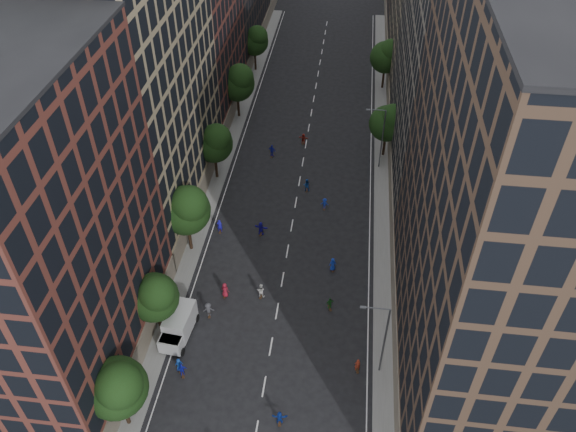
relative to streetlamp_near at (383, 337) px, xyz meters
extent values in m
plane|color=black|center=(-10.37, 28.00, -5.17)|extent=(240.00, 240.00, 0.00)
cube|color=slate|center=(-22.37, 35.50, -5.09)|extent=(4.00, 105.00, 0.15)
cube|color=slate|center=(1.63, 35.50, -5.09)|extent=(4.00, 105.00, 0.15)
cube|color=brown|center=(-29.37, -1.00, 9.83)|extent=(14.00, 22.00, 30.00)
cube|color=#968462|center=(-29.37, 23.00, 11.83)|extent=(14.00, 26.00, 34.00)
cube|color=brown|center=(-29.37, 46.00, 8.83)|extent=(14.00, 20.00, 28.00)
cube|color=#4B3628|center=(8.63, 3.00, 12.83)|extent=(14.00, 30.00, 36.00)
cube|color=#625B50|center=(8.63, 32.00, 11.33)|extent=(14.00, 28.00, 33.00)
cylinder|color=black|center=(-21.57, -8.00, -3.19)|extent=(0.36, 0.36, 3.96)
sphere|color=black|center=(-21.57, -8.00, 0.41)|extent=(5.20, 5.20, 5.20)
sphere|color=black|center=(-20.92, -8.52, 1.71)|extent=(3.90, 3.90, 3.90)
cylinder|color=black|center=(-21.57, 2.00, -3.32)|extent=(0.36, 0.36, 3.70)
sphere|color=black|center=(-21.57, 2.00, 0.04)|extent=(4.80, 4.80, 4.80)
sphere|color=black|center=(-20.97, 1.52, 1.24)|extent=(3.60, 3.60, 3.60)
cylinder|color=black|center=(-21.57, 14.00, -3.06)|extent=(0.36, 0.36, 4.22)
sphere|color=black|center=(-21.57, 14.00, 0.78)|extent=(5.60, 5.60, 5.60)
sphere|color=black|center=(-20.87, 13.44, 2.18)|extent=(4.20, 4.20, 4.20)
cylinder|color=black|center=(-21.57, 28.00, -3.23)|extent=(0.36, 0.36, 3.87)
sphere|color=black|center=(-21.57, 28.00, 0.29)|extent=(5.00, 5.00, 5.00)
sphere|color=black|center=(-20.94, 27.50, 1.54)|extent=(3.75, 3.75, 3.75)
cylinder|color=black|center=(-21.57, 44.00, -3.14)|extent=(0.36, 0.36, 4.05)
sphere|color=black|center=(-21.57, 44.00, 0.54)|extent=(5.40, 5.40, 5.40)
sphere|color=black|center=(-20.89, 43.46, 1.89)|extent=(4.05, 4.05, 4.05)
cylinder|color=black|center=(-21.57, 60.00, -3.28)|extent=(0.36, 0.36, 3.78)
sphere|color=black|center=(-21.57, 60.00, 0.16)|extent=(4.80, 4.80, 4.80)
sphere|color=black|center=(-20.97, 59.52, 1.36)|extent=(3.60, 3.60, 3.60)
cylinder|color=black|center=(0.83, 36.00, -3.30)|extent=(0.36, 0.36, 3.74)
sphere|color=black|center=(0.83, 36.00, 0.10)|extent=(5.00, 5.00, 5.00)
sphere|color=black|center=(1.46, 35.50, 1.35)|extent=(3.75, 3.75, 3.75)
cylinder|color=black|center=(0.83, 56.00, -3.19)|extent=(0.36, 0.36, 3.96)
sphere|color=black|center=(0.83, 56.00, 0.41)|extent=(5.20, 5.20, 5.20)
sphere|color=black|center=(1.48, 55.48, 1.71)|extent=(3.90, 3.90, 3.90)
cylinder|color=#595B60|center=(0.23, 0.00, -0.67)|extent=(0.18, 0.18, 9.00)
cylinder|color=#595B60|center=(-0.97, 0.00, 3.83)|extent=(2.40, 0.12, 0.12)
cube|color=#595B60|center=(-2.07, 0.00, 3.78)|extent=(0.50, 0.22, 0.15)
cylinder|color=#595B60|center=(0.23, 33.00, -0.67)|extent=(0.18, 0.18, 9.00)
cylinder|color=#595B60|center=(-0.97, 33.00, 3.83)|extent=(2.40, 0.12, 0.12)
cube|color=#595B60|center=(-2.07, 33.00, 3.78)|extent=(0.50, 0.22, 0.15)
cube|color=silver|center=(-19.61, 2.35, -3.58)|extent=(2.66, 4.15, 2.42)
cube|color=silver|center=(-19.83, -0.06, -4.01)|extent=(2.35, 1.95, 1.54)
cube|color=black|center=(-19.83, -0.06, -3.30)|extent=(2.10, 1.60, 0.11)
cylinder|color=black|center=(-20.95, -0.29, -4.75)|extent=(0.35, 0.86, 0.83)
cylinder|color=black|center=(-18.77, -0.49, -4.75)|extent=(0.35, 0.86, 0.83)
cylinder|color=black|center=(-20.56, 3.98, -4.75)|extent=(0.35, 0.86, 0.83)
cylinder|color=black|center=(-18.37, 3.78, -4.75)|extent=(0.35, 0.86, 0.83)
imported|color=#1442A9|center=(-18.57, -2.17, -4.40)|extent=(0.88, 0.73, 1.54)
imported|color=#161EB7|center=(-18.14, -2.70, -4.37)|extent=(1.01, 0.68, 1.59)
imported|color=#123097|center=(-8.46, -6.36, -4.41)|extent=(1.43, 0.55, 1.51)
imported|color=maroon|center=(-16.14, 7.39, -4.26)|extent=(1.01, 0.80, 1.82)
imported|color=#9B2E19|center=(-1.87, -0.19, -4.39)|extent=(0.65, 0.50, 1.57)
imported|color=silver|center=(-12.35, 7.79, -4.28)|extent=(0.93, 0.76, 1.78)
imported|color=#3F3F44|center=(-17.28, 4.57, -4.28)|extent=(1.26, 0.89, 1.77)
imported|color=#1B5A1E|center=(-4.92, 7.01, -4.41)|extent=(0.97, 0.69, 1.52)
imported|color=#1B13A1|center=(-13.88, 17.49, -4.27)|extent=(1.73, 0.82, 1.79)
imported|color=#132D9B|center=(-4.98, 12.63, -4.33)|extent=(0.93, 0.73, 1.68)
imported|color=#1C16B9|center=(-18.87, 17.34, -4.26)|extent=(0.68, 0.47, 1.81)
imported|color=#13429E|center=(-9.25, 26.57, -4.27)|extent=(0.91, 0.74, 1.79)
imported|color=#142EA9|center=(-6.65, 23.22, -4.41)|extent=(1.02, 0.65, 1.51)
imported|color=#13189B|center=(-14.84, 33.79, -4.24)|extent=(1.17, 0.80, 1.85)
imported|color=#A1251A|center=(-10.78, 37.65, -4.39)|extent=(1.48, 0.61, 1.55)
camera|label=1|loc=(-4.69, -31.36, 40.87)|focal=35.00mm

